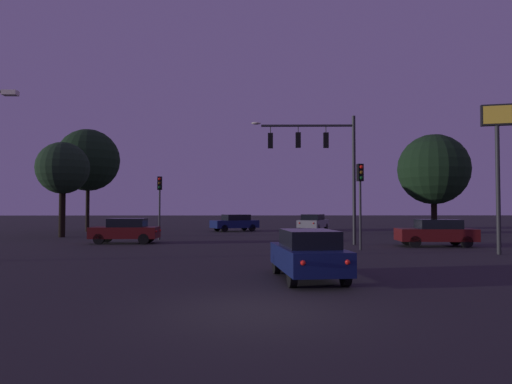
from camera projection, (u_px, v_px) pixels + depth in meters
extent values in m
plane|color=#262326|center=(249.00, 237.00, 34.29)|extent=(168.00, 168.00, 0.00)
cylinder|color=#232326|center=(354.00, 180.00, 27.09)|extent=(0.20, 0.20, 7.61)
cylinder|color=#232326|center=(307.00, 126.00, 27.23)|extent=(5.48, 0.33, 0.14)
ellipsoid|color=#F4EACC|center=(256.00, 123.00, 27.27)|extent=(0.56, 0.28, 0.16)
cylinder|color=#232326|center=(326.00, 129.00, 27.21)|extent=(0.05, 0.05, 0.42)
cube|color=black|center=(326.00, 140.00, 27.19)|extent=(0.31, 0.25, 0.90)
sphere|color=red|center=(326.00, 136.00, 27.33)|extent=(0.18, 0.18, 0.18)
sphere|color=#56380C|center=(326.00, 141.00, 27.33)|extent=(0.18, 0.18, 0.18)
sphere|color=#0C4219|center=(326.00, 145.00, 27.32)|extent=(0.18, 0.18, 0.18)
cylinder|color=#232326|center=(298.00, 129.00, 27.23)|extent=(0.05, 0.05, 0.41)
cube|color=black|center=(298.00, 140.00, 27.21)|extent=(0.31, 0.25, 0.90)
sphere|color=red|center=(298.00, 136.00, 27.36)|extent=(0.18, 0.18, 0.18)
sphere|color=#56380C|center=(298.00, 140.00, 27.35)|extent=(0.18, 0.18, 0.18)
sphere|color=#0C4219|center=(298.00, 145.00, 27.34)|extent=(0.18, 0.18, 0.18)
cylinder|color=#232326|center=(270.00, 129.00, 27.25)|extent=(0.05, 0.05, 0.44)
cube|color=black|center=(270.00, 141.00, 27.23)|extent=(0.31, 0.25, 0.90)
sphere|color=red|center=(270.00, 136.00, 27.38)|extent=(0.18, 0.18, 0.18)
sphere|color=#56380C|center=(270.00, 141.00, 27.37)|extent=(0.18, 0.18, 0.18)
sphere|color=#0C4219|center=(270.00, 146.00, 27.36)|extent=(0.18, 0.18, 0.18)
cylinder|color=#232326|center=(160.00, 215.00, 30.88)|extent=(0.12, 0.12, 3.36)
cube|color=black|center=(160.00, 183.00, 30.95)|extent=(0.31, 0.26, 0.90)
sphere|color=red|center=(159.00, 179.00, 30.82)|extent=(0.18, 0.18, 0.18)
sphere|color=#56380C|center=(159.00, 183.00, 30.81)|extent=(0.18, 0.18, 0.18)
sphere|color=#0C4219|center=(159.00, 187.00, 30.80)|extent=(0.18, 0.18, 0.18)
cylinder|color=#232326|center=(360.00, 216.00, 23.69)|extent=(0.12, 0.12, 3.55)
cube|color=black|center=(360.00, 173.00, 23.76)|extent=(0.35, 0.31, 0.90)
sphere|color=red|center=(361.00, 167.00, 23.64)|extent=(0.18, 0.18, 0.18)
sphere|color=#56380C|center=(361.00, 172.00, 23.63)|extent=(0.18, 0.18, 0.18)
sphere|color=#0C4219|center=(361.00, 178.00, 23.62)|extent=(0.18, 0.18, 0.18)
cube|color=#0F1947|center=(308.00, 258.00, 14.08)|extent=(2.09, 4.16, 0.68)
cube|color=black|center=(309.00, 239.00, 13.95)|extent=(1.68, 2.30, 0.52)
cylinder|color=black|center=(277.00, 264.00, 15.29)|extent=(0.26, 0.66, 0.64)
cylinder|color=black|center=(321.00, 263.00, 15.47)|extent=(0.26, 0.66, 0.64)
cylinder|color=black|center=(292.00, 276.00, 12.66)|extent=(0.26, 0.66, 0.64)
cylinder|color=black|center=(345.00, 275.00, 12.84)|extent=(0.26, 0.66, 0.64)
sphere|color=red|center=(303.00, 263.00, 12.00)|extent=(0.14, 0.14, 0.14)
sphere|color=red|center=(348.00, 262.00, 12.14)|extent=(0.14, 0.14, 0.14)
cube|color=#4C0F0F|center=(436.00, 235.00, 25.75)|extent=(4.30, 2.11, 0.68)
cube|color=black|center=(438.00, 224.00, 25.77)|extent=(2.36, 1.72, 0.52)
cylinder|color=black|center=(415.00, 242.00, 25.00)|extent=(0.65, 0.24, 0.64)
cylinder|color=black|center=(407.00, 240.00, 26.62)|extent=(0.65, 0.24, 0.64)
cylinder|color=black|center=(467.00, 242.00, 24.87)|extent=(0.65, 0.24, 0.64)
cylinder|color=black|center=(455.00, 240.00, 26.49)|extent=(0.65, 0.24, 0.64)
sphere|color=red|center=(479.00, 234.00, 25.02)|extent=(0.14, 0.14, 0.14)
sphere|color=red|center=(469.00, 232.00, 26.30)|extent=(0.14, 0.14, 0.14)
cube|color=#4C0F0F|center=(125.00, 233.00, 27.93)|extent=(4.00, 1.79, 0.68)
cube|color=black|center=(127.00, 223.00, 27.96)|extent=(2.16, 1.53, 0.52)
cylinder|color=black|center=(99.00, 239.00, 27.12)|extent=(0.64, 0.20, 0.64)
cylinder|color=black|center=(107.00, 237.00, 28.69)|extent=(0.64, 0.20, 0.64)
cylinder|color=black|center=(144.00, 239.00, 27.16)|extent=(0.64, 0.20, 0.64)
cylinder|color=black|center=(149.00, 237.00, 28.73)|extent=(0.64, 0.20, 0.64)
sphere|color=red|center=(156.00, 231.00, 27.35)|extent=(0.14, 0.14, 0.14)
sphere|color=red|center=(160.00, 230.00, 28.59)|extent=(0.14, 0.14, 0.14)
cube|color=#0F1947|center=(235.00, 224.00, 41.73)|extent=(4.54, 3.49, 0.68)
cube|color=black|center=(236.00, 217.00, 41.81)|extent=(2.71, 2.43, 0.52)
cylinder|color=black|center=(224.00, 228.00, 40.34)|extent=(0.66, 0.46, 0.64)
cylinder|color=black|center=(217.00, 228.00, 41.85)|extent=(0.66, 0.46, 0.64)
cylinder|color=black|center=(252.00, 228.00, 41.58)|extent=(0.66, 0.46, 0.64)
cylinder|color=black|center=(244.00, 227.00, 43.08)|extent=(0.66, 0.46, 0.64)
sphere|color=red|center=(258.00, 223.00, 42.08)|extent=(0.14, 0.14, 0.14)
sphere|color=red|center=(252.00, 222.00, 43.26)|extent=(0.14, 0.14, 0.14)
cube|color=gray|center=(313.00, 223.00, 43.11)|extent=(3.53, 4.79, 0.68)
cube|color=black|center=(313.00, 217.00, 42.99)|extent=(2.45, 2.83, 0.52)
cylinder|color=black|center=(309.00, 226.00, 44.76)|extent=(0.45, 0.67, 0.64)
cylinder|color=black|center=(326.00, 227.00, 44.11)|extent=(0.45, 0.67, 0.64)
cylinder|color=black|center=(300.00, 228.00, 42.09)|extent=(0.45, 0.67, 0.64)
cylinder|color=black|center=(318.00, 228.00, 41.43)|extent=(0.45, 0.67, 0.64)
sphere|color=red|center=(299.00, 223.00, 41.34)|extent=(0.14, 0.14, 0.14)
sphere|color=red|center=(313.00, 223.00, 40.82)|extent=(0.14, 0.14, 0.14)
cube|color=#F4EACC|center=(10.00, 93.00, 19.14)|extent=(0.60, 0.36, 0.20)
cylinder|color=#232326|center=(498.00, 190.00, 21.56)|extent=(0.20, 0.20, 6.05)
cube|color=black|center=(497.00, 115.00, 21.67)|extent=(1.42, 0.60, 1.00)
cube|color=yellow|center=(498.00, 115.00, 21.54)|extent=(1.20, 0.33, 0.84)
cylinder|color=black|center=(62.00, 212.00, 33.64)|extent=(0.46, 0.46, 3.75)
sphere|color=black|center=(63.00, 168.00, 33.75)|extent=(3.81, 3.81, 3.81)
cylinder|color=black|center=(434.00, 214.00, 38.32)|extent=(0.48, 0.48, 3.31)
sphere|color=black|center=(434.00, 169.00, 38.44)|extent=(5.87, 5.87, 5.87)
cylinder|color=black|center=(88.00, 207.00, 41.14)|extent=(0.33, 0.33, 4.48)
sphere|color=black|center=(88.00, 160.00, 41.27)|extent=(5.55, 5.55, 5.55)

